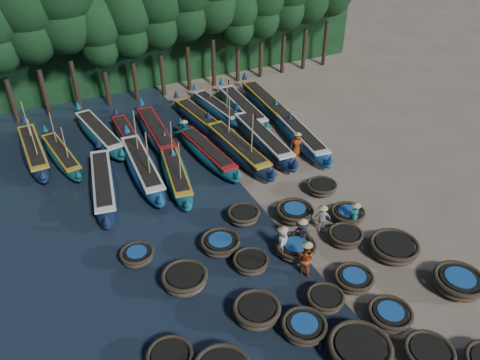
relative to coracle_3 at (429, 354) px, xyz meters
name	(u,v)px	position (x,y,z in m)	size (l,w,h in m)	color
ground	(285,234)	(-1.07, 8.95, -0.41)	(120.00, 120.00, 0.00)	gray
foliage_wall	(144,24)	(-1.07, 32.45, 4.59)	(40.00, 3.00, 10.00)	black
coracle_3	(429,354)	(0.00, 0.00, 0.00)	(2.28, 2.28, 0.71)	brown
coracle_6	(304,328)	(-3.63, 3.20, 0.00)	(2.27, 2.27, 0.69)	brown
coracle_7	(360,350)	(-2.32, 1.29, 0.06)	(2.53, 2.53, 0.82)	brown
coracle_8	(390,315)	(-0.07, 2.13, 0.00)	(1.92, 1.92, 0.69)	brown
coracle_9	(459,282)	(3.94, 2.18, 0.05)	(2.77, 2.77, 0.80)	brown
coracle_10	(170,358)	(-9.00, 4.29, -0.04)	(1.85, 1.85, 0.64)	brown
coracle_11	(257,311)	(-5.00, 4.73, 0.07)	(2.06, 2.06, 0.82)	brown
coracle_12	(325,299)	(-1.97, 4.07, -0.04)	(1.96, 1.96, 0.64)	brown
coracle_13	(354,279)	(-0.13, 4.47, -0.02)	(1.87, 1.87, 0.66)	brown
coracle_14	(394,248)	(2.90, 5.24, 0.04)	(2.54, 2.54, 0.79)	brown
coracle_15	(185,279)	(-7.06, 7.80, 0.06)	(2.14, 2.14, 0.82)	brown
coracle_16	(251,262)	(-3.82, 7.54, -0.04)	(1.79, 1.79, 0.64)	brown
coracle_17	(296,248)	(-1.38, 7.41, -0.02)	(2.23, 2.23, 0.67)	brown
coracle_18	(345,237)	(1.32, 7.03, -0.01)	(1.79, 1.79, 0.70)	brown
coracle_19	(348,214)	(2.57, 8.48, -0.03)	(1.95, 1.95, 0.65)	brown
coracle_20	(137,255)	(-8.55, 10.38, -0.03)	(1.69, 1.69, 0.65)	brown
coracle_21	(220,244)	(-4.58, 9.38, -0.02)	(2.03, 2.03, 0.67)	brown
coracle_22	(244,215)	(-2.54, 10.87, 0.00)	(1.90, 1.90, 0.70)	brown
coracle_23	(295,213)	(0.03, 9.83, 0.03)	(2.47, 2.47, 0.76)	brown
coracle_24	(322,187)	(2.76, 11.23, -0.02)	(2.01, 2.01, 0.66)	brown
long_boat_2	(103,184)	(-8.70, 16.92, 0.18)	(2.88, 8.58, 1.53)	#0F1A38
long_boat_3	(142,167)	(-6.12, 17.68, 0.21)	(1.99, 9.08, 3.86)	navy
long_boat_4	(175,172)	(-4.47, 16.30, 0.14)	(2.71, 8.02, 3.45)	navy
long_boat_5	(207,152)	(-1.81, 17.67, 0.14)	(2.19, 8.16, 1.44)	navy
long_boat_6	(237,149)	(0.15, 17.14, 0.20)	(2.10, 8.92, 3.79)	#0F1A38
long_boat_7	(263,139)	(2.25, 17.55, 0.21)	(1.89, 9.19, 1.62)	#0F1A38
long_boat_8	(300,136)	(4.78, 16.83, 0.19)	(2.48, 8.80, 1.56)	navy
long_boat_9	(34,151)	(-11.91, 22.79, 0.17)	(1.81, 8.48, 3.61)	#0F1A38
long_boat_10	(62,155)	(-10.36, 21.56, 0.09)	(2.31, 7.26, 3.11)	navy
long_boat_11	(99,134)	(-7.56, 23.30, 0.17)	(2.77, 8.56, 1.52)	navy
long_boat_12	(128,137)	(-5.83, 22.06, 0.10)	(1.38, 7.51, 1.32)	#0F1A38
long_boat_13	(156,132)	(-3.93, 21.75, 0.19)	(1.95, 8.81, 1.55)	navy
long_boat_14	(200,118)	(-0.36, 22.45, 0.13)	(2.34, 8.00, 1.42)	#0F1A38
long_boat_15	(217,108)	(1.52, 23.60, 0.10)	(2.18, 7.51, 3.21)	navy
long_boat_16	(242,108)	(3.17, 22.52, 0.20)	(2.03, 9.07, 1.60)	navy
long_boat_17	(265,102)	(5.29, 22.75, 0.20)	(2.24, 8.95, 1.58)	#0F1A38
fisherman_0	(282,240)	(-1.99, 7.75, 0.47)	(0.90, 0.94, 1.83)	beige
fisherman_1	(355,214)	(2.46, 7.83, 0.48)	(0.58, 0.52, 1.73)	#17635B
fisherman_2	(306,258)	(-1.67, 6.14, 0.54)	(0.96, 1.07, 2.00)	#AC4316
fisherman_3	(302,234)	(-0.91, 7.71, 0.50)	(1.13, 1.30, 1.95)	black
fisherman_4	(322,218)	(0.75, 8.36, 0.45)	(0.98, 0.77, 1.76)	beige
fisherman_5	(185,131)	(-2.25, 20.53, 0.44)	(1.56, 0.69, 1.82)	#17635B
fisherman_6	(297,143)	(3.75, 15.59, 0.47)	(0.95, 0.87, 1.84)	#AC4316
tree_3	(24,9)	(-10.17, 28.95, 7.59)	(4.92, 4.92, 11.60)	black
tree_5	(97,30)	(-5.57, 28.95, 5.56)	(3.68, 3.68, 8.68)	black
tree_6	(127,17)	(-3.27, 28.95, 6.24)	(4.09, 4.09, 9.65)	black
tree_7	(156,5)	(-0.97, 28.95, 6.92)	(4.51, 4.51, 10.63)	black
tree_10	(238,12)	(5.93, 28.95, 5.56)	(3.68, 3.68, 8.68)	black
tree_11	(262,1)	(8.23, 28.95, 6.24)	(4.09, 4.09, 9.65)	black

